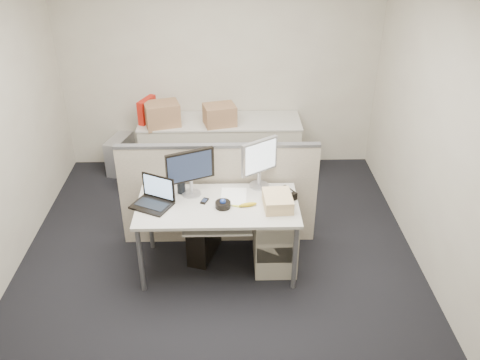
{
  "coord_description": "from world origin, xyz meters",
  "views": [
    {
      "loc": [
        0.12,
        -3.96,
        3.27
      ],
      "look_at": [
        0.21,
        0.15,
        0.9
      ],
      "focal_mm": 38.0,
      "sensor_mm": 36.0,
      "label": 1
    }
  ],
  "objects_px": {
    "monitor_main": "(191,173)",
    "laptop": "(151,194)",
    "desk_phone": "(282,196)",
    "desk": "(218,210)"
  },
  "relations": [
    {
      "from": "desk_phone",
      "to": "monitor_main",
      "type": "bearing_deg",
      "value": 141.78
    },
    {
      "from": "laptop",
      "to": "desk_phone",
      "type": "xyz_separation_m",
      "value": [
        1.2,
        0.1,
        -0.09
      ]
    },
    {
      "from": "laptop",
      "to": "monitor_main",
      "type": "bearing_deg",
      "value": 56.21
    },
    {
      "from": "desk",
      "to": "desk_phone",
      "type": "relative_size",
      "value": 6.57
    },
    {
      "from": "desk",
      "to": "monitor_main",
      "type": "distance_m",
      "value": 0.43
    },
    {
      "from": "monitor_main",
      "to": "laptop",
      "type": "distance_m",
      "value": 0.42
    },
    {
      "from": "monitor_main",
      "to": "laptop",
      "type": "relative_size",
      "value": 1.35
    },
    {
      "from": "desk_phone",
      "to": "laptop",
      "type": "bearing_deg",
      "value": 153.23
    },
    {
      "from": "monitor_main",
      "to": "desk_phone",
      "type": "distance_m",
      "value": 0.88
    },
    {
      "from": "desk",
      "to": "monitor_main",
      "type": "xyz_separation_m",
      "value": [
        -0.25,
        0.18,
        0.3
      ]
    }
  ]
}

